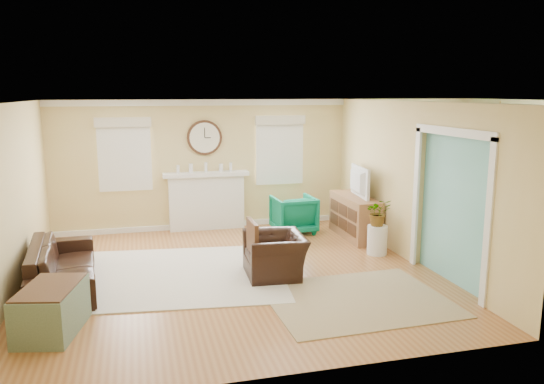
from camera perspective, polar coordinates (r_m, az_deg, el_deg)
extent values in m
plane|color=brown|center=(8.56, 5.75, -8.03)|extent=(9.00, 9.00, 0.00)
cube|color=tan|center=(11.07, 0.50, 3.21)|extent=(9.00, 0.02, 2.60)
cube|color=tan|center=(5.60, 16.69, -4.68)|extent=(9.00, 0.02, 2.60)
cube|color=tan|center=(7.91, -26.32, -0.92)|extent=(0.02, 6.00, 2.60)
cube|color=white|center=(8.12, 6.10, 9.64)|extent=(9.00, 6.00, 0.02)
cube|color=tan|center=(10.10, 11.15, 2.28)|extent=(0.12, 3.20, 2.60)
cube|color=tan|center=(6.85, 25.33, -2.48)|extent=(0.12, 1.00, 2.60)
cube|color=tan|center=(7.83, 19.41, 7.60)|extent=(0.12, 1.80, 0.40)
cube|color=white|center=(8.70, 15.22, -0.56)|extent=(0.04, 0.12, 2.20)
cube|color=white|center=(7.23, 22.26, -3.23)|extent=(0.04, 0.12, 2.20)
cube|color=white|center=(7.80, 18.89, 6.15)|extent=(0.04, 1.92, 0.12)
cube|color=#64B3AE|center=(8.91, 15.43, 0.99)|extent=(0.02, 6.00, 2.60)
cube|color=white|center=(10.79, -7.05, -1.11)|extent=(1.50, 0.24, 1.10)
cube|color=white|center=(10.66, -7.10, 1.91)|extent=(1.70, 0.30, 0.08)
cube|color=black|center=(10.90, -7.12, -1.26)|extent=(0.85, 0.02, 0.75)
cube|color=gold|center=(10.81, -7.03, -1.79)|extent=(0.85, 0.02, 0.62)
cylinder|color=#4D2E20|center=(10.69, -7.28, 5.82)|extent=(0.70, 0.06, 0.70)
cylinder|color=silver|center=(10.66, -7.25, 5.81)|extent=(0.60, 0.01, 0.60)
cube|color=black|center=(10.64, -7.26, 6.34)|extent=(0.02, 0.01, 0.20)
cube|color=black|center=(10.66, -6.93, 5.82)|extent=(0.12, 0.01, 0.02)
cube|color=white|center=(10.65, -15.56, 3.88)|extent=(0.90, 0.03, 1.30)
cube|color=white|center=(10.62, -15.56, 3.86)|extent=(1.00, 0.04, 1.40)
cube|color=beige|center=(10.53, -15.74, 7.24)|extent=(1.05, 0.10, 0.18)
cube|color=white|center=(11.03, 0.79, 4.49)|extent=(0.90, 0.03, 1.30)
cube|color=white|center=(11.00, 0.83, 4.48)|extent=(1.00, 0.04, 1.40)
cube|color=beige|center=(10.92, 0.89, 7.74)|extent=(1.05, 0.10, 0.18)
cylinder|color=gold|center=(9.59, 23.28, 8.10)|extent=(0.02, 0.02, 0.30)
sphere|color=white|center=(9.60, 23.17, 6.61)|extent=(0.30, 0.30, 0.30)
cube|color=beige|center=(8.29, -10.00, -8.73)|extent=(3.42, 3.06, 0.02)
cube|color=tan|center=(7.34, 9.12, -11.33)|extent=(2.40, 1.99, 0.01)
cube|color=slate|center=(9.80, 22.01, -6.31)|extent=(2.55, 3.19, 0.01)
imported|color=black|center=(8.15, -21.60, -7.34)|extent=(1.04, 2.26, 0.64)
imported|color=black|center=(8.06, 0.34, -6.79)|extent=(0.92, 1.03, 0.64)
imported|color=#096B4F|center=(10.48, 2.34, -2.41)|extent=(0.82, 0.84, 0.74)
cube|color=slate|center=(6.74, -22.64, -11.65)|extent=(0.80, 1.08, 0.54)
cube|color=#4D2E20|center=(6.65, -22.81, -9.41)|extent=(0.76, 1.03, 0.02)
cube|color=#8D5D39|center=(10.24, 8.91, -2.65)|extent=(0.49, 1.47, 0.80)
cube|color=#4D2E20|center=(9.72, 8.61, -2.46)|extent=(0.01, 0.39, 0.22)
cube|color=#4D2E20|center=(9.78, 8.56, -4.00)|extent=(0.01, 0.39, 0.22)
cube|color=#4D2E20|center=(10.11, 7.63, -1.92)|extent=(0.01, 0.39, 0.22)
cube|color=#4D2E20|center=(10.17, 7.60, -3.40)|extent=(0.01, 0.39, 0.22)
cube|color=#4D2E20|center=(10.51, 6.73, -1.42)|extent=(0.01, 0.39, 0.22)
cube|color=#4D2E20|center=(10.57, 6.70, -2.85)|extent=(0.01, 0.39, 0.22)
imported|color=black|center=(10.10, 8.91, 1.12)|extent=(0.23, 1.00, 0.57)
cylinder|color=white|center=(9.28, 11.25, -5.08)|extent=(0.34, 0.34, 0.50)
imported|color=#337F33|center=(9.16, 11.36, -2.15)|extent=(0.48, 0.43, 0.47)
imported|color=#4D2E20|center=(9.72, 22.14, -4.56)|extent=(1.02, 1.81, 0.63)
cube|color=slate|center=(10.50, 18.60, -2.44)|extent=(0.53, 0.53, 0.05)
cube|color=slate|center=(10.45, 18.68, -1.08)|extent=(0.42, 0.17, 0.51)
cylinder|color=black|center=(10.79, 18.43, -3.42)|extent=(0.03, 0.03, 0.43)
cylinder|color=black|center=(10.58, 19.85, -3.78)|extent=(0.03, 0.03, 0.43)
cylinder|color=black|center=(10.53, 17.20, -3.68)|extent=(0.03, 0.03, 0.43)
cylinder|color=black|center=(10.32, 18.62, -4.06)|extent=(0.03, 0.03, 0.43)
cube|color=slate|center=(8.84, 26.71, -5.65)|extent=(0.49, 0.49, 0.05)
cube|color=slate|center=(8.78, 26.84, -4.15)|extent=(0.40, 0.15, 0.48)
cylinder|color=black|center=(8.69, 26.10, -7.43)|extent=(0.03, 0.03, 0.40)
cylinder|color=black|center=(8.97, 25.20, -6.81)|extent=(0.03, 0.03, 0.40)
cylinder|color=black|center=(9.11, 27.05, -6.71)|extent=(0.03, 0.03, 0.40)
cube|color=white|center=(9.39, 19.26, -4.23)|extent=(0.44, 0.44, 0.05)
cube|color=white|center=(9.33, 19.35, -2.84)|extent=(0.10, 0.40, 0.47)
cylinder|color=black|center=(9.51, 17.89, -5.35)|extent=(0.03, 0.03, 0.39)
cylinder|color=black|center=(9.65, 19.60, -5.23)|extent=(0.03, 0.03, 0.39)
cylinder|color=black|center=(9.24, 18.73, -5.87)|extent=(0.03, 0.03, 0.39)
cylinder|color=black|center=(9.38, 20.48, -5.74)|extent=(0.03, 0.03, 0.39)
cube|color=slate|center=(10.17, 25.19, -3.29)|extent=(0.54, 0.54, 0.05)
cube|color=slate|center=(10.11, 25.30, -1.87)|extent=(0.18, 0.43, 0.51)
cylinder|color=black|center=(10.28, 26.43, -4.66)|extent=(0.03, 0.03, 0.43)
cylinder|color=black|center=(9.99, 25.37, -5.00)|extent=(0.03, 0.03, 0.43)
cylinder|color=black|center=(10.46, 24.79, -4.28)|extent=(0.03, 0.03, 0.43)
cylinder|color=black|center=(10.18, 23.71, -4.60)|extent=(0.03, 0.03, 0.43)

